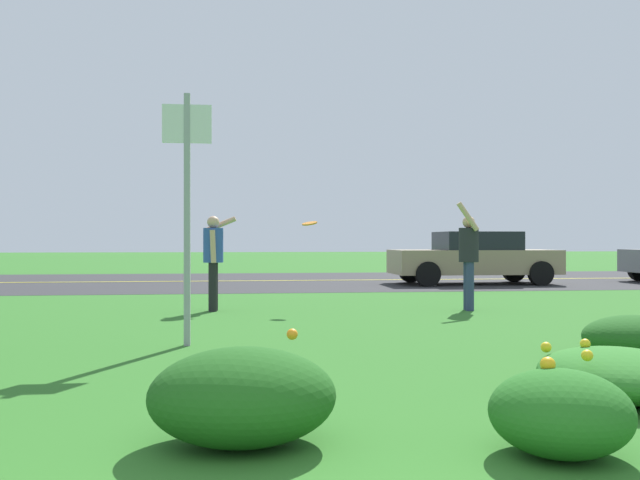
{
  "coord_description": "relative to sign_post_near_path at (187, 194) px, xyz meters",
  "views": [
    {
      "loc": [
        -0.32,
        -1.39,
        1.21
      ],
      "look_at": [
        1.13,
        10.55,
        1.22
      ],
      "focal_mm": 38.05,
      "sensor_mm": 36.0,
      "label": 1
    }
  ],
  "objects": [
    {
      "name": "daylily_clump_front_center",
      "position": [
        4.63,
        -1.43,
        -1.52
      ],
      "size": [
        1.09,
        0.96,
        0.45
      ],
      "color": "#1E5619",
      "rests_on": "ground"
    },
    {
      "name": "car_tan_center_left",
      "position": [
        7.08,
        10.2,
        -1.0
      ],
      "size": [
        4.5,
        2.0,
        1.45
      ],
      "color": "#937F60",
      "rests_on": "ground"
    },
    {
      "name": "ground_plane",
      "position": [
        0.9,
        2.91,
        -1.74
      ],
      "size": [
        120.0,
        120.0,
        0.0
      ],
      "primitive_type": "plane",
      "color": "#2D6B23"
    },
    {
      "name": "frisbee_orange",
      "position": [
        1.8,
        3.63,
        -0.24
      ],
      "size": [
        0.27,
        0.26,
        0.11
      ],
      "color": "orange"
    },
    {
      "name": "daylily_clump_mid_center",
      "position": [
        2.38,
        -4.31,
        -1.5
      ],
      "size": [
        0.8,
        0.77,
        0.54
      ],
      "color": "#23661E",
      "rests_on": "ground"
    },
    {
      "name": "highway_center_stripe",
      "position": [
        0.9,
        12.35,
        -1.73
      ],
      "size": [
        120.0,
        0.16,
        0.0
      ],
      "primitive_type": "cube",
      "color": "yellow",
      "rests_on": "ground"
    },
    {
      "name": "person_thrower_blue_shirt",
      "position": [
        0.17,
        3.82,
        -0.77
      ],
      "size": [
        0.57,
        0.5,
        1.63
      ],
      "color": "#2D4C9E",
      "rests_on": "ground"
    },
    {
      "name": "person_catcher_dark_shirt",
      "position": [
        4.55,
        3.42,
        -0.76
      ],
      "size": [
        0.45,
        0.5,
        1.87
      ],
      "color": "#232328",
      "rests_on": "ground"
    },
    {
      "name": "sign_post_near_path",
      "position": [
        0.0,
        0.0,
        0.0
      ],
      "size": [
        0.56,
        0.1,
        2.9
      ],
      "color": "#93969B",
      "rests_on": "ground"
    },
    {
      "name": "daylily_clump_mid_right",
      "position": [
        0.61,
        -3.89,
        -1.45
      ],
      "size": [
        1.11,
        0.91,
        0.63
      ],
      "color": "#1E5619",
      "rests_on": "ground"
    },
    {
      "name": "highway_strip",
      "position": [
        0.9,
        12.35,
        -1.74
      ],
      "size": [
        120.0,
        9.57,
        0.01
      ],
      "primitive_type": "cube",
      "color": "#2D2D30",
      "rests_on": "ground"
    },
    {
      "name": "daylily_clump_front_left",
      "position": [
        3.47,
        -3.07,
        -1.55
      ],
      "size": [
        1.18,
        1.3,
        0.43
      ],
      "color": "#2D7526",
      "rests_on": "ground"
    }
  ]
}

